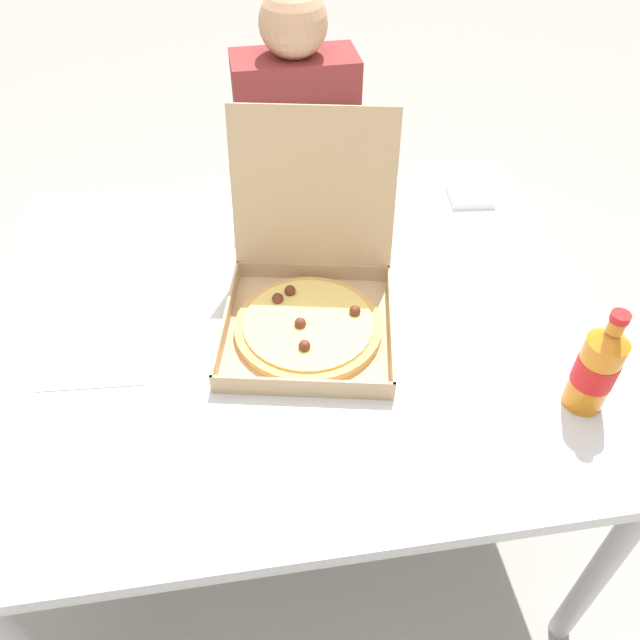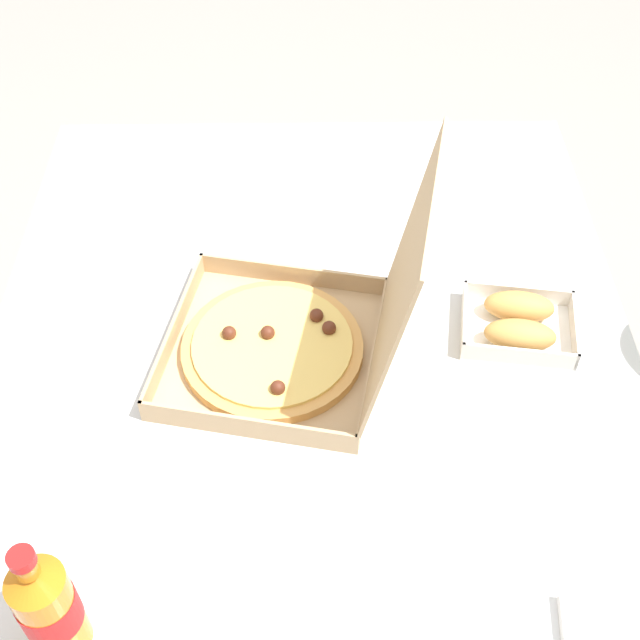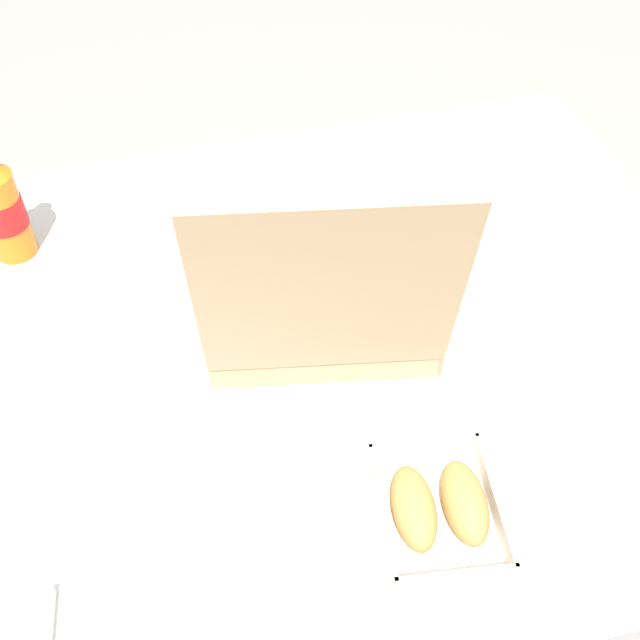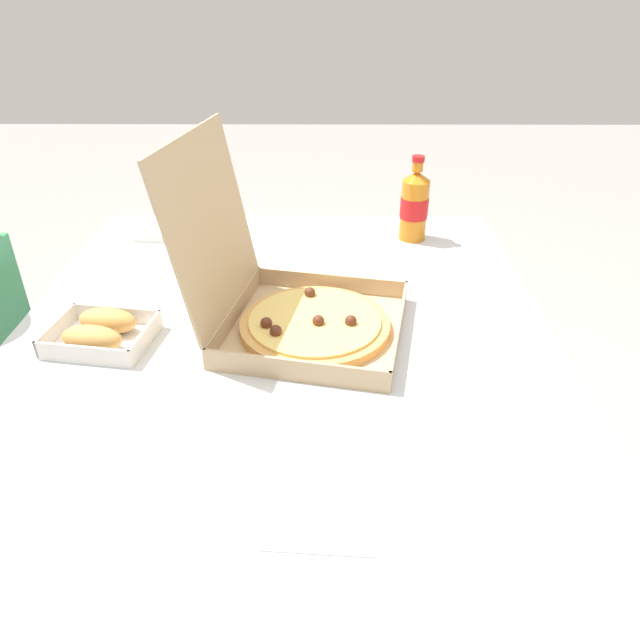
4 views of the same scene
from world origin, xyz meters
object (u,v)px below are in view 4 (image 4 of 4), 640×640
Objects in this scene: bread_side_box at (101,332)px; napkin_pile at (158,231)px; pizza_box_open at (297,308)px; cola_bottle at (414,205)px; paper_menu at (321,490)px.

bread_side_box is 1.91× the size of napkin_pile.
pizza_box_open is 2.09× the size of cola_bottle.
paper_menu is 1.91× the size of napkin_pile.
bread_side_box is 1.00× the size of paper_menu.
pizza_box_open is 0.63m from napkin_pile.
napkin_pile is at bearing 88.44° from cola_bottle.
napkin_pile is (0.02, 0.69, -0.08)m from cola_bottle.
pizza_box_open is at bearing 10.45° from paper_menu.
cola_bottle is at bearing -91.56° from napkin_pile.
pizza_box_open is 2.23× the size of paper_menu.
bread_side_box is 0.94× the size of cola_bottle.
paper_menu is at bearing -153.77° from napkin_pile.
pizza_box_open is 0.43m from paper_menu.
paper_menu is (-0.43, -0.05, -0.05)m from pizza_box_open.
napkin_pile is at bearing 29.96° from paper_menu.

